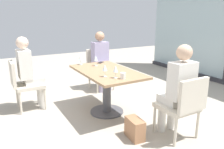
{
  "coord_description": "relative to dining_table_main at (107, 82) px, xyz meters",
  "views": [
    {
      "loc": [
        3.09,
        -1.65,
        1.62
      ],
      "look_at": [
        0.0,
        0.1,
        0.65
      ],
      "focal_mm": 35.76,
      "sensor_mm": 36.0,
      "label": 1
    }
  ],
  "objects": [
    {
      "name": "chair_front_left",
      "position": [
        -0.82,
        -1.18,
        -0.05
      ],
      "size": [
        0.46,
        0.5,
        0.87
      ],
      "color": "beige",
      "rests_on": "ground_plane"
    },
    {
      "name": "cell_phone_on_table",
      "position": [
        -0.58,
        0.18,
        0.19
      ],
      "size": [
        0.14,
        0.16,
        0.01
      ],
      "primitive_type": "cube",
      "rotation": [
        0.0,
        0.0,
        0.62
      ],
      "color": "black",
      "rests_on": "dining_table_main"
    },
    {
      "name": "person_far_left",
      "position": [
        -1.11,
        0.46,
        0.16
      ],
      "size": [
        0.39,
        0.34,
        1.26
      ],
      "color": "#9E93B7",
      "rests_on": "ground_plane"
    },
    {
      "name": "wine_glass_1",
      "position": [
        0.31,
        -0.19,
        0.32
      ],
      "size": [
        0.07,
        0.07,
        0.18
      ],
      "color": "silver",
      "rests_on": "dining_table_main"
    },
    {
      "name": "person_far_right",
      "position": [
        1.11,
        0.46,
        0.16
      ],
      "size": [
        0.39,
        0.34,
        1.26
      ],
      "color": "silver",
      "rests_on": "ground_plane"
    },
    {
      "name": "ground_plane",
      "position": [
        0.0,
        0.0,
        -0.54
      ],
      "size": [
        12.0,
        12.0,
        0.0
      ],
      "primitive_type": "plane",
      "color": "#A89E8E"
    },
    {
      "name": "person_front_left",
      "position": [
        -0.82,
        -1.07,
        0.16
      ],
      "size": [
        0.34,
        0.39,
        1.26
      ],
      "color": "silver",
      "rests_on": "ground_plane"
    },
    {
      "name": "chair_far_right",
      "position": [
        1.22,
        0.46,
        -0.05
      ],
      "size": [
        0.5,
        0.46,
        0.87
      ],
      "color": "beige",
      "rests_on": "ground_plane"
    },
    {
      "name": "wine_glass_0",
      "position": [
        -0.4,
        -0.0,
        0.32
      ],
      "size": [
        0.07,
        0.07,
        0.18
      ],
      "color": "silver",
      "rests_on": "dining_table_main"
    },
    {
      "name": "chair_far_left",
      "position": [
        -1.22,
        0.46,
        -0.05
      ],
      "size": [
        0.5,
        0.46,
        0.87
      ],
      "color": "beige",
      "rests_on": "ground_plane"
    },
    {
      "name": "coffee_cup",
      "position": [
        0.53,
        -0.02,
        0.23
      ],
      "size": [
        0.08,
        0.08,
        0.09
      ],
      "primitive_type": "cylinder",
      "color": "white",
      "rests_on": "dining_table_main"
    },
    {
      "name": "wine_glass_3",
      "position": [
        0.45,
        -0.09,
        0.32
      ],
      "size": [
        0.07,
        0.07,
        0.18
      ],
      "color": "silver",
      "rests_on": "dining_table_main"
    },
    {
      "name": "dining_table_main",
      "position": [
        0.0,
        0.0,
        0.0
      ],
      "size": [
        1.37,
        0.79,
        0.73
      ],
      "color": "#997551",
      "rests_on": "ground_plane"
    },
    {
      "name": "handbag_0",
      "position": [
        0.91,
        -0.07,
        -0.4
      ],
      "size": [
        0.31,
        0.18,
        0.28
      ],
      "primitive_type": "cube",
      "rotation": [
        0.0,
        0.0,
        -0.08
      ],
      "color": "#A3704C",
      "rests_on": "ground_plane"
    },
    {
      "name": "wine_glass_2",
      "position": [
        -0.62,
        -0.2,
        0.32
      ],
      "size": [
        0.07,
        0.07,
        0.18
      ],
      "color": "silver",
      "rests_on": "dining_table_main"
    }
  ]
}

